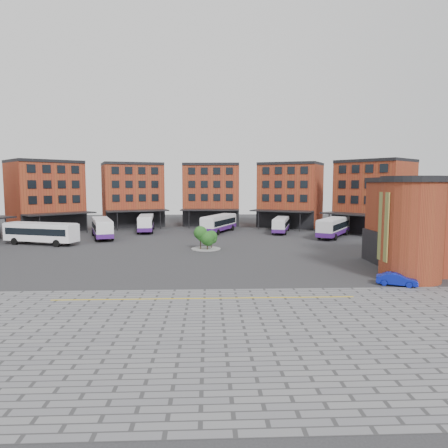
{
  "coord_description": "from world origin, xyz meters",
  "views": [
    {
      "loc": [
        2.35,
        -47.49,
        9.86
      ],
      "look_at": [
        4.64,
        10.11,
        4.0
      ],
      "focal_mm": 32.0,
      "sensor_mm": 36.0,
      "label": 1
    }
  ],
  "objects_px": {
    "bus_a": "(41,232)",
    "bus_c": "(146,223)",
    "bus_e": "(281,224)",
    "bus_b": "(102,228)",
    "bus_f": "(334,227)",
    "tree_island": "(206,238)",
    "blue_car": "(397,279)",
    "bus_d": "(219,223)"
  },
  "relations": [
    {
      "from": "bus_a",
      "to": "bus_d",
      "type": "bearing_deg",
      "value": -44.57
    },
    {
      "from": "bus_f",
      "to": "blue_car",
      "type": "distance_m",
      "value": 35.17
    },
    {
      "from": "bus_b",
      "to": "bus_f",
      "type": "relative_size",
      "value": 1.04
    },
    {
      "from": "tree_island",
      "to": "bus_b",
      "type": "bearing_deg",
      "value": 144.39
    },
    {
      "from": "tree_island",
      "to": "blue_car",
      "type": "distance_m",
      "value": 28.7
    },
    {
      "from": "bus_a",
      "to": "bus_b",
      "type": "xyz_separation_m",
      "value": [
        7.83,
        7.51,
        -0.2
      ]
    },
    {
      "from": "bus_c",
      "to": "tree_island",
      "type": "bearing_deg",
      "value": -67.57
    },
    {
      "from": "tree_island",
      "to": "bus_c",
      "type": "xyz_separation_m",
      "value": [
        -12.52,
        23.12,
        0.04
      ]
    },
    {
      "from": "bus_c",
      "to": "blue_car",
      "type": "height_order",
      "value": "bus_c"
    },
    {
      "from": "bus_a",
      "to": "bus_f",
      "type": "height_order",
      "value": "bus_f"
    },
    {
      "from": "bus_a",
      "to": "bus_c",
      "type": "relative_size",
      "value": 1.03
    },
    {
      "from": "bus_b",
      "to": "bus_d",
      "type": "distance_m",
      "value": 22.68
    },
    {
      "from": "bus_c",
      "to": "bus_d",
      "type": "distance_m",
      "value": 15.13
    },
    {
      "from": "bus_a",
      "to": "blue_car",
      "type": "xyz_separation_m",
      "value": [
        45.32,
        -27.95,
        -1.48
      ]
    },
    {
      "from": "tree_island",
      "to": "bus_b",
      "type": "distance_m",
      "value": 23.32
    },
    {
      "from": "tree_island",
      "to": "bus_d",
      "type": "distance_m",
      "value": 21.16
    },
    {
      "from": "bus_f",
      "to": "tree_island",
      "type": "bearing_deg",
      "value": -118.63
    },
    {
      "from": "bus_e",
      "to": "blue_car",
      "type": "xyz_separation_m",
      "value": [
        3.6,
        -42.12,
        -1.03
      ]
    },
    {
      "from": "bus_a",
      "to": "blue_car",
      "type": "height_order",
      "value": "bus_a"
    },
    {
      "from": "bus_c",
      "to": "bus_e",
      "type": "distance_m",
      "value": 27.6
    },
    {
      "from": "bus_e",
      "to": "bus_f",
      "type": "xyz_separation_m",
      "value": [
        8.38,
        -7.31,
        0.28
      ]
    },
    {
      "from": "bus_a",
      "to": "bus_b",
      "type": "bearing_deg",
      "value": -27.82
    },
    {
      "from": "tree_island",
      "to": "bus_b",
      "type": "relative_size",
      "value": 0.35
    },
    {
      "from": "bus_d",
      "to": "bus_f",
      "type": "bearing_deg",
      "value": 2.81
    },
    {
      "from": "bus_c",
      "to": "bus_f",
      "type": "height_order",
      "value": "bus_f"
    },
    {
      "from": "bus_d",
      "to": "blue_car",
      "type": "bearing_deg",
      "value": -45.47
    },
    {
      "from": "bus_b",
      "to": "bus_c",
      "type": "height_order",
      "value": "bus_b"
    },
    {
      "from": "bus_a",
      "to": "bus_e",
      "type": "height_order",
      "value": "bus_a"
    },
    {
      "from": "tree_island",
      "to": "bus_c",
      "type": "bearing_deg",
      "value": 118.43
    },
    {
      "from": "bus_a",
      "to": "bus_c",
      "type": "distance_m",
      "value": 22.24
    },
    {
      "from": "bus_c",
      "to": "bus_e",
      "type": "bearing_deg",
      "value": -11.98
    },
    {
      "from": "bus_a",
      "to": "bus_b",
      "type": "height_order",
      "value": "bus_a"
    },
    {
      "from": "bus_b",
      "to": "bus_f",
      "type": "bearing_deg",
      "value": -20.01
    },
    {
      "from": "bus_b",
      "to": "blue_car",
      "type": "relative_size",
      "value": 3.38
    },
    {
      "from": "bus_e",
      "to": "bus_c",
      "type": "bearing_deg",
      "value": -170.07
    },
    {
      "from": "bus_d",
      "to": "blue_car",
      "type": "xyz_separation_m",
      "value": [
        16.07,
        -42.89,
        -1.28
      ]
    },
    {
      "from": "bus_e",
      "to": "bus_b",
      "type": "bearing_deg",
      "value": -152.97
    },
    {
      "from": "bus_f",
      "to": "blue_car",
      "type": "xyz_separation_m",
      "value": [
        -4.78,
        -34.81,
        -1.32
      ]
    },
    {
      "from": "bus_c",
      "to": "bus_d",
      "type": "xyz_separation_m",
      "value": [
        14.98,
        -2.11,
        0.04
      ]
    },
    {
      "from": "bus_c",
      "to": "bus_e",
      "type": "relative_size",
      "value": 1.12
    },
    {
      "from": "bus_f",
      "to": "bus_d",
      "type": "bearing_deg",
      "value": -168.83
    },
    {
      "from": "tree_island",
      "to": "bus_f",
      "type": "bearing_deg",
      "value": 29.02
    }
  ]
}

